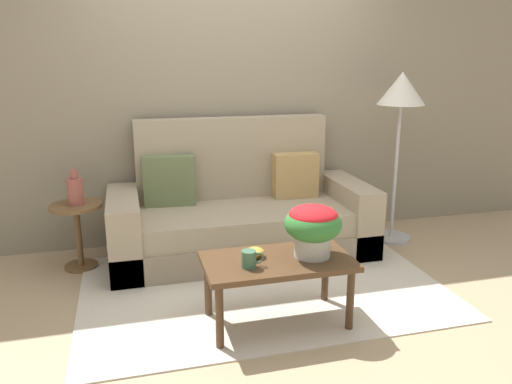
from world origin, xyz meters
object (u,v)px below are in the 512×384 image
(snack_bowl, at_px, (255,252))
(table_vase, at_px, (75,190))
(side_table, at_px, (77,224))
(coffee_table, at_px, (278,267))
(floor_lamp, at_px, (401,102))
(coffee_mug, at_px, (249,259))
(potted_plant, at_px, (313,225))
(couch, at_px, (240,216))

(snack_bowl, bearing_deg, table_vase, 134.27)
(side_table, bearing_deg, snack_bowl, -45.62)
(coffee_table, distance_m, side_table, 1.76)
(floor_lamp, distance_m, coffee_mug, 2.22)
(coffee_table, relative_size, snack_bowl, 7.82)
(table_vase, bearing_deg, floor_lamp, -1.04)
(snack_bowl, bearing_deg, coffee_mug, -116.49)
(table_vase, bearing_deg, snack_bowl, -45.73)
(side_table, relative_size, potted_plant, 1.49)
(couch, distance_m, table_vase, 1.35)
(table_vase, bearing_deg, side_table, 152.20)
(table_vase, bearing_deg, potted_plant, -39.67)
(side_table, bearing_deg, table_vase, -27.80)
(snack_bowl, bearing_deg, coffee_table, -25.15)
(coffee_table, relative_size, floor_lamp, 0.61)
(snack_bowl, bearing_deg, floor_lamp, 34.77)
(coffee_mug, bearing_deg, potted_plant, 9.33)
(potted_plant, relative_size, snack_bowl, 3.02)
(coffee_table, bearing_deg, floor_lamp, 38.56)
(coffee_table, xyz_separation_m, side_table, (-1.27, 1.22, -0.01))
(side_table, height_order, floor_lamp, floor_lamp)
(potted_plant, height_order, coffee_mug, potted_plant)
(couch, bearing_deg, coffee_mug, -100.72)
(couch, height_order, table_vase, couch)
(couch, xyz_separation_m, table_vase, (-1.31, -0.01, 0.32))
(side_table, height_order, table_vase, table_vase)
(coffee_mug, relative_size, snack_bowl, 1.15)
(potted_plant, height_order, table_vase, table_vase)
(potted_plant, bearing_deg, couch, 97.96)
(coffee_table, height_order, snack_bowl, snack_bowl)
(side_table, distance_m, table_vase, 0.28)
(snack_bowl, bearing_deg, side_table, 134.38)
(coffee_table, bearing_deg, potted_plant, -2.31)
(coffee_table, distance_m, potted_plant, 0.34)
(coffee_mug, bearing_deg, couch, 79.28)
(potted_plant, bearing_deg, coffee_table, 177.69)
(couch, xyz_separation_m, coffee_mug, (-0.25, -1.31, 0.17))
(couch, bearing_deg, snack_bowl, -98.68)
(side_table, height_order, coffee_mug, coffee_mug)
(coffee_mug, height_order, table_vase, table_vase)
(coffee_table, height_order, potted_plant, potted_plant)
(couch, distance_m, side_table, 1.32)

